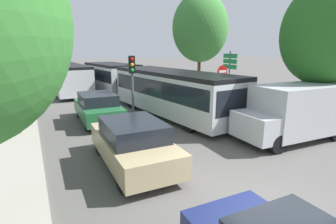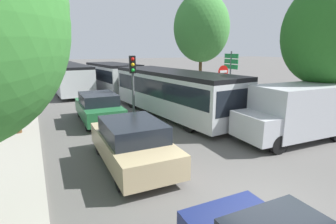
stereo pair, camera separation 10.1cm
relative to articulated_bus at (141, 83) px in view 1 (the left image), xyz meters
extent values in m
plane|color=#565451|center=(-1.99, -12.79, -1.47)|extent=(200.00, 200.00, 0.00)
cube|color=#9E998E|center=(-8.21, -2.07, -1.40)|extent=(3.20, 31.44, 0.14)
cube|color=silver|center=(0.37, -3.68, -0.16)|extent=(3.51, 9.78, 2.07)
cube|color=black|center=(0.37, -3.68, 0.21)|extent=(3.49, 9.40, 0.91)
cube|color=black|center=(0.37, -3.68, 0.98)|extent=(3.51, 9.78, 0.20)
cube|color=silver|center=(-0.54, 5.34, -0.16)|extent=(3.21, 6.77, 2.07)
cube|color=black|center=(-0.54, 5.34, 0.21)|extent=(3.20, 6.52, 0.91)
cube|color=black|center=(-0.54, 5.34, 0.98)|extent=(3.21, 6.77, 0.20)
cylinder|color=black|center=(-0.16, 1.58, -0.16)|extent=(1.99, 1.19, 1.90)
cube|color=black|center=(0.84, -8.41, 0.09)|extent=(2.26, 0.33, 1.11)
cylinder|color=black|center=(1.75, -6.63, -0.96)|extent=(0.40, 1.03, 1.01)
cylinder|color=black|center=(-0.40, -6.84, -0.96)|extent=(0.40, 1.03, 1.01)
cylinder|color=black|center=(1.14, -0.53, -0.96)|extent=(0.40, 1.03, 1.01)
cylinder|color=black|center=(-1.01, -0.74, -0.96)|extent=(0.40, 1.03, 1.01)
cylinder|color=black|center=(0.54, 5.45, -0.96)|extent=(0.40, 1.03, 1.01)
cylinder|color=black|center=(-1.61, 5.23, -0.96)|extent=(0.40, 1.03, 1.01)
cube|color=silver|center=(-3.94, 8.65, -0.20)|extent=(2.92, 11.49, 1.98)
cube|color=black|center=(-3.94, 8.65, 0.15)|extent=(2.92, 10.92, 0.83)
cube|color=black|center=(-3.94, 8.65, 0.89)|extent=(2.92, 11.49, 0.20)
cylinder|color=black|center=(-5.13, 12.38, -0.97)|extent=(0.33, 1.00, 0.99)
cylinder|color=black|center=(-3.01, 12.45, -0.97)|extent=(0.33, 1.00, 0.99)
cylinder|color=black|center=(-4.88, 5.19, -0.97)|extent=(0.33, 1.00, 0.99)
cylinder|color=black|center=(-2.76, 5.26, -0.97)|extent=(0.33, 1.00, 0.99)
cube|color=tan|center=(-3.97, -9.01, -0.84)|extent=(1.99, 4.44, 0.71)
cube|color=black|center=(-3.97, -9.12, -0.21)|extent=(1.78, 2.35, 0.54)
cylinder|color=black|center=(-4.71, -7.59, -1.13)|extent=(0.25, 0.68, 0.67)
cylinder|color=black|center=(-3.14, -7.63, -1.13)|extent=(0.25, 0.68, 0.67)
cylinder|color=black|center=(-4.79, -10.39, -1.13)|extent=(0.25, 0.68, 0.67)
cylinder|color=black|center=(-3.22, -10.44, -1.13)|extent=(0.25, 0.68, 0.67)
cube|color=#236638|center=(-3.73, -3.15, -0.85)|extent=(1.97, 4.41, 0.71)
cube|color=black|center=(-3.73, -3.25, -0.22)|extent=(1.76, 2.33, 0.54)
cylinder|color=black|center=(-4.47, -1.73, -1.14)|extent=(0.25, 0.67, 0.66)
cylinder|color=black|center=(-2.92, -1.78, -1.14)|extent=(0.25, 0.67, 0.66)
cylinder|color=black|center=(-4.55, -4.52, -1.14)|extent=(0.25, 0.67, 0.66)
cylinder|color=black|center=(-3.00, -4.56, -1.14)|extent=(0.25, 0.67, 0.66)
cube|color=#B7BABF|center=(3.20, -9.82, -0.16)|extent=(4.20, 2.20, 2.00)
cube|color=#B7BABF|center=(0.70, -9.69, -0.63)|extent=(0.99, 1.94, 1.00)
cylinder|color=black|center=(1.06, -10.55, -1.11)|extent=(0.73, 0.28, 0.72)
cylinder|color=black|center=(1.15, -8.87, -1.11)|extent=(0.73, 0.28, 0.72)
cylinder|color=black|center=(4.36, -10.72, -1.11)|extent=(0.73, 0.28, 0.72)
cylinder|color=black|center=(4.44, -9.04, -1.11)|extent=(0.73, 0.28, 0.72)
cylinder|color=#56595E|center=(-1.94, -3.58, 0.23)|extent=(0.12, 0.12, 3.40)
cube|color=black|center=(-1.94, -3.58, 1.48)|extent=(0.36, 0.30, 0.90)
sphere|color=red|center=(-1.97, -3.72, 1.76)|extent=(0.18, 0.18, 0.18)
sphere|color=#EAAD14|center=(-1.97, -3.72, 1.48)|extent=(0.18, 0.18, 0.18)
sphere|color=green|center=(-1.97, -3.72, 1.20)|extent=(0.18, 0.18, 0.18)
cylinder|color=#56595E|center=(3.22, -4.59, -0.27)|extent=(0.08, 0.08, 2.40)
cylinder|color=red|center=(3.22, -4.59, 1.00)|extent=(0.70, 0.03, 0.70)
cube|color=white|center=(3.22, -4.61, 1.00)|extent=(0.50, 0.04, 0.14)
cylinder|color=#56595E|center=(4.87, -3.28, 0.33)|extent=(0.10, 0.10, 3.60)
cube|color=#197A38|center=(4.87, -3.28, 1.83)|extent=(0.17, 1.40, 0.28)
cube|color=#197A38|center=(4.87, -3.28, 1.49)|extent=(0.17, 1.40, 0.28)
cube|color=#197A38|center=(4.87, -3.28, 1.15)|extent=(0.17, 1.40, 0.28)
cylinder|color=#51381E|center=(-7.46, -3.86, 0.11)|extent=(0.33, 0.33, 3.17)
ellipsoid|color=#286623|center=(-7.54, -3.78, 3.12)|extent=(3.12, 3.12, 3.47)
cylinder|color=#51381E|center=(5.04, -9.21, -0.12)|extent=(0.36, 0.36, 2.69)
ellipsoid|color=#286623|center=(5.04, -9.21, 2.92)|extent=(3.71, 3.71, 4.53)
ellipsoid|color=#286623|center=(5.10, -8.67, 2.24)|extent=(2.22, 2.22, 2.49)
cylinder|color=#51381E|center=(5.37, 0.94, 0.22)|extent=(0.25, 0.25, 3.37)
ellipsoid|color=#3D7F38|center=(5.37, 0.94, 3.86)|extent=(4.31, 4.31, 5.22)
ellipsoid|color=#1E561E|center=(5.36, 1.16, 3.08)|extent=(2.58, 2.58, 2.87)
camera|label=1|loc=(-6.68, -16.66, 2.27)|focal=28.00mm
camera|label=2|loc=(-6.59, -16.71, 2.27)|focal=28.00mm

